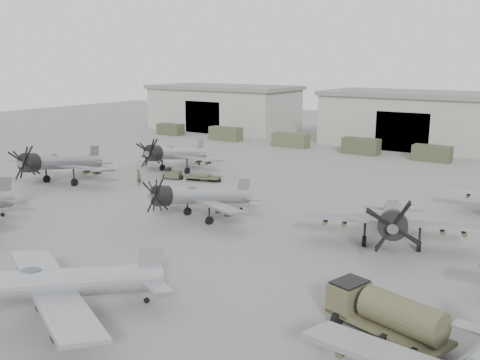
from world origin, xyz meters
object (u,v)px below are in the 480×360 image
at_px(aircraft_near_1, 45,285).
at_px(aircraft_mid_2, 393,219).
at_px(aircraft_far_0, 173,154).
at_px(aircraft_mid_1, 197,196).
at_px(tug_trailer, 184,176).
at_px(ground_crew, 139,178).
at_px(fuel_tanker, 386,312).
at_px(aircraft_mid_0, 58,163).

distance_m(aircraft_near_1, aircraft_mid_2, 24.22).
distance_m(aircraft_mid_2, aircraft_far_0, 33.71).
xyz_separation_m(aircraft_mid_1, aircraft_mid_2, (16.50, 2.18, 0.26)).
bearing_deg(tug_trailer, ground_crew, -130.61).
bearing_deg(aircraft_far_0, fuel_tanker, -38.46).
bearing_deg(aircraft_mid_2, tug_trailer, 143.31).
distance_m(fuel_tanker, tug_trailer, 38.73).
relative_size(aircraft_near_1, aircraft_mid_2, 0.97).
bearing_deg(aircraft_mid_0, tug_trailer, 34.70).
height_order(fuel_tanker, ground_crew, fuel_tanker).
relative_size(aircraft_mid_0, ground_crew, 7.53).
relative_size(fuel_tanker, tug_trailer, 0.99).
relative_size(aircraft_mid_0, aircraft_mid_1, 1.19).
height_order(aircraft_mid_2, ground_crew, aircraft_mid_2).
height_order(tug_trailer, ground_crew, ground_crew).
height_order(aircraft_mid_2, fuel_tanker, aircraft_mid_2).
bearing_deg(ground_crew, aircraft_far_0, 10.41).
height_order(aircraft_near_1, aircraft_mid_1, aircraft_near_1).
distance_m(aircraft_near_1, ground_crew, 32.13).
height_order(aircraft_mid_2, aircraft_far_0, aircraft_mid_2).
xyz_separation_m(aircraft_mid_1, fuel_tanker, (20.50, -10.64, -0.69)).
relative_size(aircraft_mid_0, fuel_tanker, 2.04).
xyz_separation_m(aircraft_near_1, tug_trailer, (-16.67, 31.08, -1.84)).
relative_size(aircraft_mid_1, aircraft_far_0, 0.90).
relative_size(aircraft_near_1, fuel_tanker, 1.88).
height_order(aircraft_mid_2, tug_trailer, aircraft_mid_2).
height_order(aircraft_mid_0, tug_trailer, aircraft_mid_0).
xyz_separation_m(aircraft_near_1, aircraft_mid_0, (-26.84, 21.46, 0.11)).
relative_size(aircraft_mid_1, tug_trailer, 1.71).
xyz_separation_m(aircraft_mid_0, aircraft_far_0, (6.33, 12.18, -0.13)).
bearing_deg(aircraft_mid_1, aircraft_far_0, 154.84).
bearing_deg(aircraft_mid_0, aircraft_far_0, 53.84).
distance_m(aircraft_mid_2, ground_crew, 30.22).
height_order(aircraft_near_1, fuel_tanker, aircraft_near_1).
distance_m(aircraft_far_0, tug_trailer, 4.97).
height_order(aircraft_far_0, tug_trailer, aircraft_far_0).
bearing_deg(aircraft_mid_1, aircraft_mid_0, -167.13).
xyz_separation_m(aircraft_near_1, aircraft_mid_2, (10.97, 21.59, 0.01)).
bearing_deg(aircraft_far_0, ground_crew, -81.63).
xyz_separation_m(aircraft_far_0, fuel_tanker, (35.49, -24.88, -0.93)).
bearing_deg(ground_crew, aircraft_mid_2, -99.67).
bearing_deg(aircraft_mid_2, aircraft_mid_1, 169.79).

